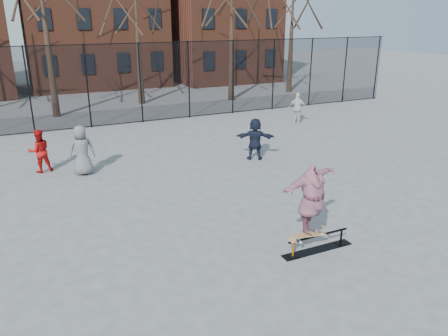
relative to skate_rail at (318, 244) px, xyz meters
name	(u,v)px	position (x,y,z in m)	size (l,w,h in m)	color
ground	(234,234)	(-1.44, 1.54, -0.16)	(100.00, 100.00, 0.00)	slate
skate_rail	(318,244)	(0.00, 0.00, 0.00)	(1.86, 0.29, 0.41)	black
skateboard	(309,235)	(-0.27, 0.00, 0.30)	(0.92, 0.22, 0.11)	#A37141
skater	(312,200)	(-0.27, 0.00, 1.19)	(2.03, 0.55, 1.65)	#583A92
bystander_grey	(82,150)	(-4.19, 7.73, 0.71)	(0.85, 0.56, 1.75)	slate
bystander_red	(39,151)	(-5.50, 8.64, 0.61)	(0.75, 0.58, 1.54)	#AF100F
bystander_white	(298,108)	(6.78, 10.83, 0.63)	(0.93, 0.39, 1.59)	silver
bystander_navy	(255,139)	(2.02, 6.69, 0.65)	(1.49, 0.48, 1.61)	black
fence	(116,84)	(-1.45, 14.54, 1.89)	(34.03, 0.07, 4.00)	black
rowhouses	(83,3)	(-0.72, 27.54, 5.90)	(29.00, 7.00, 13.00)	brown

